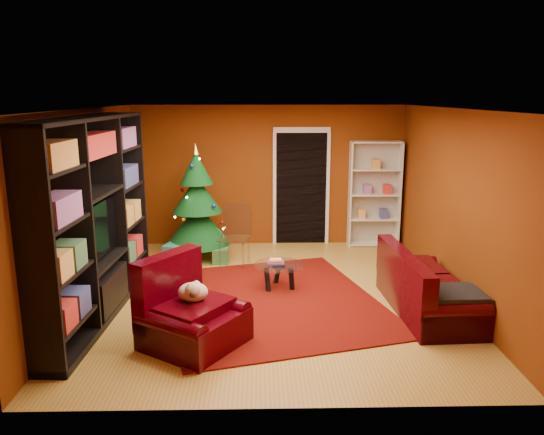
{
  "coord_description": "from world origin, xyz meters",
  "views": [
    {
      "loc": [
        -0.17,
        -7.04,
        2.78
      ],
      "look_at": [
        0.0,
        0.4,
        1.05
      ],
      "focal_mm": 35.0,
      "sensor_mm": 36.0,
      "label": 1
    }
  ],
  "objects_px": {
    "media_unit": "(92,219)",
    "gift_box_teal": "(175,254)",
    "acrylic_chair": "(234,238)",
    "armchair": "(194,311)",
    "sofa": "(429,282)",
    "gift_box_red": "(220,241)",
    "gift_box_green": "(221,256)",
    "dog": "(193,292)",
    "coffee_table": "(279,276)",
    "christmas_tree": "(197,203)",
    "rug": "(271,301)",
    "white_bookshelf": "(374,194)"
  },
  "relations": [
    {
      "from": "white_bookshelf",
      "to": "coffee_table",
      "type": "bearing_deg",
      "value": -127.49
    },
    {
      "from": "armchair",
      "to": "sofa",
      "type": "relative_size",
      "value": 0.55
    },
    {
      "from": "christmas_tree",
      "to": "coffee_table",
      "type": "bearing_deg",
      "value": -49.65
    },
    {
      "from": "gift_box_green",
      "to": "gift_box_red",
      "type": "relative_size",
      "value": 1.25
    },
    {
      "from": "rug",
      "to": "coffee_table",
      "type": "height_order",
      "value": "coffee_table"
    },
    {
      "from": "media_unit",
      "to": "gift_box_red",
      "type": "distance_m",
      "value": 3.61
    },
    {
      "from": "media_unit",
      "to": "gift_box_teal",
      "type": "distance_m",
      "value": 2.45
    },
    {
      "from": "white_bookshelf",
      "to": "dog",
      "type": "height_order",
      "value": "white_bookshelf"
    },
    {
      "from": "dog",
      "to": "coffee_table",
      "type": "relative_size",
      "value": 0.54
    },
    {
      "from": "gift_box_red",
      "to": "coffee_table",
      "type": "xyz_separation_m",
      "value": [
        1.02,
        -2.29,
        0.09
      ]
    },
    {
      "from": "gift_box_green",
      "to": "sofa",
      "type": "relative_size",
      "value": 0.13
    },
    {
      "from": "gift_box_red",
      "to": "dog",
      "type": "xyz_separation_m",
      "value": [
        -0.01,
        -3.98,
        0.51
      ]
    },
    {
      "from": "gift_box_red",
      "to": "coffee_table",
      "type": "distance_m",
      "value": 2.51
    },
    {
      "from": "christmas_tree",
      "to": "gift_box_teal",
      "type": "height_order",
      "value": "christmas_tree"
    },
    {
      "from": "gift_box_teal",
      "to": "coffee_table",
      "type": "distance_m",
      "value": 2.1
    },
    {
      "from": "christmas_tree",
      "to": "dog",
      "type": "bearing_deg",
      "value": -84.48
    },
    {
      "from": "acrylic_chair",
      "to": "gift_box_red",
      "type": "bearing_deg",
      "value": 117.87
    },
    {
      "from": "dog",
      "to": "sofa",
      "type": "bearing_deg",
      "value": -39.91
    },
    {
      "from": "media_unit",
      "to": "armchair",
      "type": "distance_m",
      "value": 1.84
    },
    {
      "from": "sofa",
      "to": "coffee_table",
      "type": "xyz_separation_m",
      "value": [
        -1.92,
        0.87,
        -0.22
      ]
    },
    {
      "from": "rug",
      "to": "gift_box_green",
      "type": "bearing_deg",
      "value": 115.28
    },
    {
      "from": "coffee_table",
      "to": "gift_box_red",
      "type": "bearing_deg",
      "value": 114.08
    },
    {
      "from": "acrylic_chair",
      "to": "white_bookshelf",
      "type": "bearing_deg",
      "value": 37.16
    },
    {
      "from": "acrylic_chair",
      "to": "media_unit",
      "type": "bearing_deg",
      "value": -118.05
    },
    {
      "from": "media_unit",
      "to": "acrylic_chair",
      "type": "height_order",
      "value": "media_unit"
    },
    {
      "from": "gift_box_teal",
      "to": "gift_box_red",
      "type": "bearing_deg",
      "value": 57.49
    },
    {
      "from": "white_bookshelf",
      "to": "sofa",
      "type": "relative_size",
      "value": 1.05
    },
    {
      "from": "gift_box_teal",
      "to": "dog",
      "type": "height_order",
      "value": "dog"
    },
    {
      "from": "coffee_table",
      "to": "acrylic_chair",
      "type": "height_order",
      "value": "acrylic_chair"
    },
    {
      "from": "gift_box_green",
      "to": "acrylic_chair",
      "type": "distance_m",
      "value": 0.43
    },
    {
      "from": "gift_box_teal",
      "to": "acrylic_chair",
      "type": "relative_size",
      "value": 0.36
    },
    {
      "from": "white_bookshelf",
      "to": "armchair",
      "type": "distance_m",
      "value": 4.99
    },
    {
      "from": "christmas_tree",
      "to": "gift_box_teal",
      "type": "relative_size",
      "value": 5.98
    },
    {
      "from": "christmas_tree",
      "to": "coffee_table",
      "type": "distance_m",
      "value": 2.22
    },
    {
      "from": "rug",
      "to": "sofa",
      "type": "bearing_deg",
      "value": -10.54
    },
    {
      "from": "media_unit",
      "to": "rug",
      "type": "bearing_deg",
      "value": 11.94
    },
    {
      "from": "gift_box_green",
      "to": "white_bookshelf",
      "type": "xyz_separation_m",
      "value": [
        2.79,
        1.05,
        0.85
      ]
    },
    {
      "from": "christmas_tree",
      "to": "coffee_table",
      "type": "relative_size",
      "value": 2.71
    },
    {
      "from": "gift_box_teal",
      "to": "armchair",
      "type": "distance_m",
      "value": 3.08
    },
    {
      "from": "rug",
      "to": "media_unit",
      "type": "height_order",
      "value": "media_unit"
    },
    {
      "from": "christmas_tree",
      "to": "gift_box_teal",
      "type": "bearing_deg",
      "value": -134.68
    },
    {
      "from": "gift_box_green",
      "to": "gift_box_red",
      "type": "distance_m",
      "value": 1.06
    },
    {
      "from": "gift_box_red",
      "to": "sofa",
      "type": "distance_m",
      "value": 4.33
    },
    {
      "from": "gift_box_teal",
      "to": "gift_box_green",
      "type": "distance_m",
      "value": 0.76
    },
    {
      "from": "coffee_table",
      "to": "rug",
      "type": "bearing_deg",
      "value": -104.75
    },
    {
      "from": "gift_box_green",
      "to": "coffee_table",
      "type": "relative_size",
      "value": 0.35
    },
    {
      "from": "gift_box_green",
      "to": "sofa",
      "type": "distance_m",
      "value": 3.56
    },
    {
      "from": "media_unit",
      "to": "white_bookshelf",
      "type": "height_order",
      "value": "media_unit"
    },
    {
      "from": "gift_box_green",
      "to": "media_unit",
      "type": "bearing_deg",
      "value": -124.5
    },
    {
      "from": "media_unit",
      "to": "gift_box_teal",
      "type": "bearing_deg",
      "value": 74.76
    }
  ]
}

